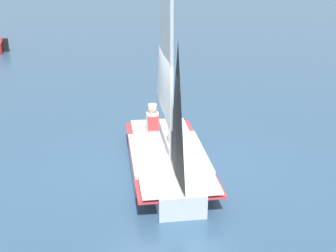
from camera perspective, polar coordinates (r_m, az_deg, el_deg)
name	(u,v)px	position (r m, az deg, el deg)	size (l,w,h in m)	color
ground_plane	(168,171)	(10.47, 0.00, -5.46)	(260.00, 260.00, 0.00)	#2D4C6B
sailboat_main	(168,143)	(10.25, -0.04, -2.10)	(3.82, 4.10, 5.00)	#B2BCCC
sailor_helm	(175,137)	(10.62, 0.84, -1.31)	(0.42, 0.43, 1.16)	black
sailor_crew	(153,125)	(11.29, -1.89, 0.08)	(0.42, 0.43, 1.16)	black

